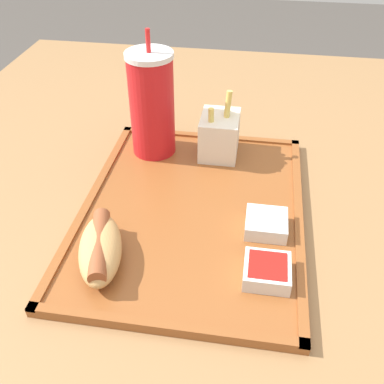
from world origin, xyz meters
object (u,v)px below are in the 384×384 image
object	(u,v)px
soda_cup	(152,104)
hot_dog_far	(100,248)
sauce_cup_mayo	(266,223)
fries_carton	(220,135)
sauce_cup_ketchup	(267,271)

from	to	relation	value
soda_cup	hot_dog_far	bearing A→B (deg)	178.17
soda_cup	hot_dog_far	distance (m)	0.27
hot_dog_far	sauce_cup_mayo	world-z (taller)	hot_dog_far
fries_carton	sauce_cup_ketchup	world-z (taller)	fries_carton
fries_carton	sauce_cup_mayo	xyz separation A→B (m)	(-0.18, -0.08, -0.02)
hot_dog_far	fries_carton	xyz separation A→B (m)	(0.27, -0.12, 0.02)
soda_cup	sauce_cup_ketchup	world-z (taller)	soda_cup
hot_dog_far	fries_carton	distance (m)	0.30
sauce_cup_mayo	sauce_cup_ketchup	distance (m)	0.09
fries_carton	sauce_cup_ketchup	bearing A→B (deg)	-161.94
soda_cup	fries_carton	world-z (taller)	soda_cup
soda_cup	sauce_cup_mayo	bearing A→B (deg)	-131.81
soda_cup	sauce_cup_ketchup	bearing A→B (deg)	-142.76
sauce_cup_mayo	sauce_cup_ketchup	world-z (taller)	same
soda_cup	sauce_cup_mayo	distance (m)	0.27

